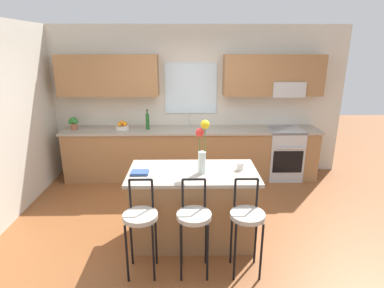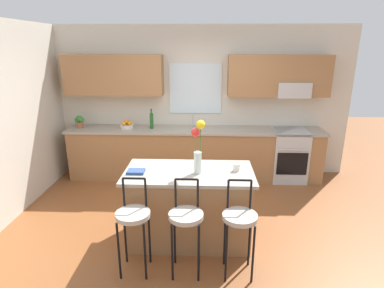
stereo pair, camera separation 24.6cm
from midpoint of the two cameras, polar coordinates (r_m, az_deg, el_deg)
The scene contains 16 objects.
ground_plane at distance 4.40m, azimuth 1.39°, elevation -14.73°, with size 14.00×14.00×0.00m, color brown.
wall_left at distance 4.90m, azimuth -29.96°, elevation 3.38°, with size 0.12×4.60×2.70m, color beige.
back_wall_assembly at distance 5.77m, azimuth 2.18°, elevation 9.14°, with size 5.60×0.50×2.70m.
counter_run at distance 5.74m, azimuth 1.72°, elevation -1.64°, with size 4.56×0.64×0.92m.
sink_faucet at distance 5.72m, azimuth 1.38°, elevation 4.48°, with size 0.02×0.13×0.23m.
oven_range at distance 5.95m, azimuth 18.21°, elevation -1.91°, with size 0.60×0.64×0.92m.
kitchen_island at distance 3.94m, azimuth 1.28°, elevation -11.15°, with size 1.54×0.80×0.92m.
bar_stool_near at distance 3.38m, azimuth -8.55°, elevation -13.26°, with size 0.36×0.36×1.04m.
bar_stool_middle at distance 3.32m, azimuth 1.09°, elevation -13.60°, with size 0.36×0.36×1.04m.
bar_stool_far at distance 3.36m, azimuth 10.79°, elevation -13.57°, with size 0.36×0.36×1.04m.
flower_vase at distance 3.58m, azimuth 3.05°, elevation -0.44°, with size 0.16×0.11×0.63m.
mug_ceramic at distance 3.79m, azimuth 9.94°, elevation -4.21°, with size 0.08×0.08×0.09m, color silver.
cookbook at distance 3.73m, azimuth -8.30°, elevation -4.98°, with size 0.20×0.15×0.03m, color navy.
fruit_bowl_oranges at distance 5.74m, azimuth -10.56°, elevation 3.38°, with size 0.24×0.24×0.16m.
bottle_olive_oil at distance 5.63m, azimuth -6.13°, elevation 4.25°, with size 0.06×0.06×0.35m.
potted_plant_small at distance 5.97m, azimuth -18.69°, elevation 4.02°, with size 0.18×0.12×0.23m.
Camera 2 is at (0.17, -3.72, 2.35)m, focal length 29.33 mm.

